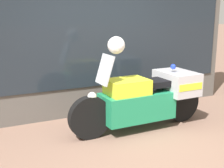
{
  "coord_description": "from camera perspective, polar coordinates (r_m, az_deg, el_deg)",
  "views": [
    {
      "loc": [
        -2.1,
        -3.43,
        1.94
      ],
      "look_at": [
        0.17,
        1.28,
        0.68
      ],
      "focal_mm": 50.0,
      "sensor_mm": 36.0,
      "label": 1
    }
  ],
  "objects": [
    {
      "name": "white_helmet",
      "position": [
        4.73,
        0.82,
        7.1
      ],
      "size": [
        0.27,
        0.27,
        0.27
      ],
      "primitive_type": "sphere",
      "color": "white",
      "rests_on": "paramedic_motorcycle"
    },
    {
      "name": "paramedic_motorcycle",
      "position": [
        5.19,
        6.45,
        -2.34
      ],
      "size": [
        2.42,
        0.76,
        1.28
      ],
      "rotation": [
        0.0,
        0.0,
        3.16
      ],
      "color": "black",
      "rests_on": "ground"
    },
    {
      "name": "ground_plane",
      "position": [
        4.47,
        5.25,
        -12.31
      ],
      "size": [
        60.0,
        60.0,
        0.0
      ],
      "primitive_type": "plane",
      "color": "#7A5B4C"
    },
    {
      "name": "window_display",
      "position": [
        6.2,
        -0.75,
        0.02
      ],
      "size": [
        4.55,
        0.3,
        2.1
      ],
      "color": "slate",
      "rests_on": "ground"
    },
    {
      "name": "shop_building",
      "position": [
        5.68,
        -9.08,
        11.4
      ],
      "size": [
        6.05,
        0.55,
        3.48
      ],
      "color": "#56514C",
      "rests_on": "ground"
    }
  ]
}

